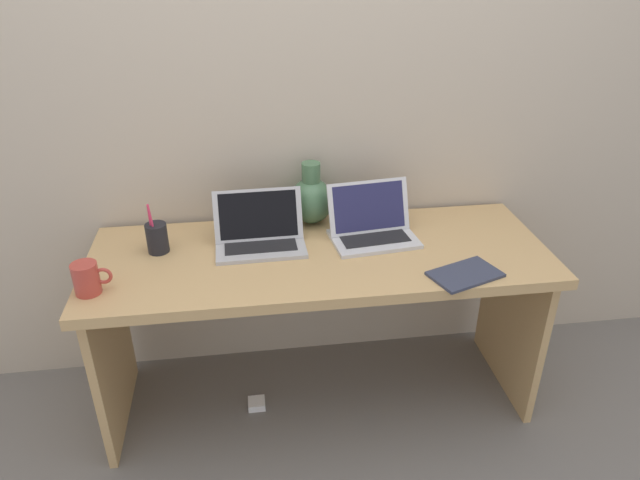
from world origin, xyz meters
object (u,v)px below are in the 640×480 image
(laptop_left, at_px, (259,232))
(power_brick, at_px, (257,404))
(laptop_right, at_px, (371,224))
(green_vase, at_px, (311,199))
(pen_cup, at_px, (157,238))
(coffee_mug, at_px, (87,278))
(notebook_stack, at_px, (465,274))

(laptop_left, distance_m, power_brick, 0.76)
(laptop_right, bearing_deg, green_vase, 142.23)
(laptop_right, bearing_deg, power_brick, -166.49)
(green_vase, relative_size, pen_cup, 1.31)
(laptop_left, relative_size, laptop_right, 0.98)
(laptop_right, bearing_deg, coffee_mug, -165.61)
(coffee_mug, height_order, pen_cup, pen_cup)
(power_brick, bearing_deg, notebook_stack, -15.76)
(notebook_stack, xyz_separation_m, power_brick, (-0.74, 0.21, -0.70))
(laptop_right, distance_m, power_brick, 0.90)
(laptop_left, height_order, pen_cup, laptop_left)
(notebook_stack, bearing_deg, pen_cup, 163.20)
(laptop_right, distance_m, coffee_mug, 1.03)
(power_brick, bearing_deg, laptop_left, 64.67)
(coffee_mug, distance_m, pen_cup, 0.32)
(laptop_left, bearing_deg, green_vase, 37.51)
(laptop_right, xyz_separation_m, pen_cup, (-0.80, -0.00, 0.00))
(laptop_right, relative_size, coffee_mug, 2.71)
(laptop_right, xyz_separation_m, notebook_stack, (0.26, -0.33, -0.05))
(laptop_left, height_order, laptop_right, laptop_right)
(power_brick, bearing_deg, pen_cup, 160.83)
(green_vase, bearing_deg, notebook_stack, -46.09)
(laptop_right, height_order, green_vase, green_vase)
(notebook_stack, bearing_deg, power_brick, 164.24)
(laptop_left, height_order, power_brick, laptop_left)
(green_vase, bearing_deg, laptop_left, -142.49)
(laptop_right, height_order, notebook_stack, laptop_right)
(pen_cup, bearing_deg, power_brick, -19.17)
(notebook_stack, bearing_deg, laptop_left, 154.81)
(green_vase, bearing_deg, pen_cup, -164.00)
(laptop_left, height_order, notebook_stack, laptop_left)
(green_vase, height_order, notebook_stack, green_vase)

